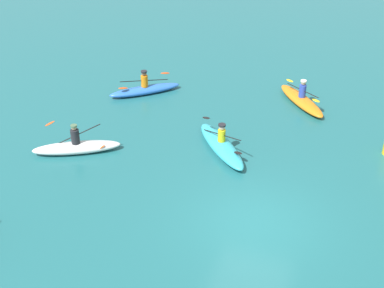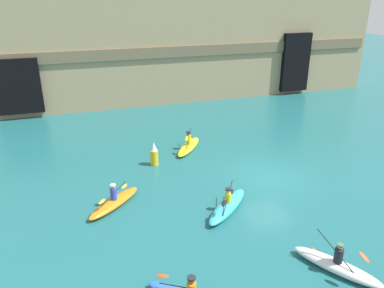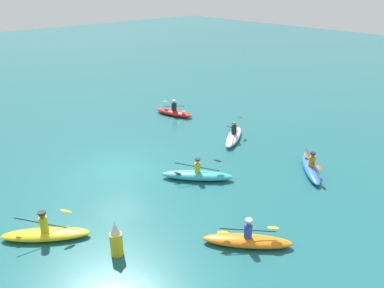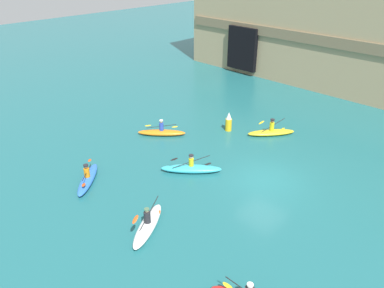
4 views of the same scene
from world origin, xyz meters
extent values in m
plane|color=#1E6066|center=(0.00, 0.00, 0.00)|extent=(120.00, 120.00, 0.00)
cube|color=#9E8966|center=(-0.85, 18.81, 6.48)|extent=(39.35, 7.09, 12.97)
cube|color=brown|center=(-0.85, 15.21, 4.58)|extent=(38.56, 0.24, 0.90)
cube|color=black|center=(-13.47, 15.11, 2.58)|extent=(3.35, 0.70, 4.22)
cube|color=black|center=(10.92, 15.11, 3.05)|extent=(2.77, 0.70, 5.40)
ellipsoid|color=white|center=(-1.46, -7.26, 0.20)|extent=(2.26, 3.14, 0.41)
cylinder|color=#232328|center=(-1.46, -7.26, 0.68)|extent=(0.31, 0.31, 0.55)
sphere|color=tan|center=(-1.46, -7.26, 1.05)|extent=(0.19, 0.19, 0.19)
cylinder|color=#4C6B4C|center=(-1.46, -7.26, 1.13)|extent=(0.24, 0.24, 0.06)
cylinder|color=black|center=(-1.46, -7.26, 0.71)|extent=(0.62, 1.90, 1.10)
ellipsoid|color=#D84C19|center=(-1.20, -8.10, 1.19)|extent=(0.29, 0.45, 0.25)
ellipsoid|color=#D84C19|center=(-1.72, -6.43, 0.24)|extent=(0.29, 0.45, 0.25)
sphere|color=brown|center=(-6.88, -7.09, 0.99)|extent=(0.22, 0.22, 0.22)
cylinder|color=#232328|center=(-6.88, -7.09, 1.08)|extent=(0.28, 0.28, 0.06)
ellipsoid|color=#D84C19|center=(-7.64, -6.41, 0.80)|extent=(0.45, 0.43, 0.12)
ellipsoid|color=yellow|center=(-3.02, 5.05, 0.17)|extent=(2.64, 3.10, 0.35)
cylinder|color=gold|center=(-3.02, 5.05, 0.65)|extent=(0.31, 0.31, 0.59)
sphere|color=brown|center=(-3.02, 5.05, 1.06)|extent=(0.24, 0.24, 0.24)
cylinder|color=#232328|center=(-3.02, 5.05, 1.16)|extent=(0.30, 0.30, 0.06)
cylinder|color=black|center=(-3.02, 5.05, 0.68)|extent=(0.88, 1.75, 0.91)
ellipsoid|color=yellow|center=(-3.40, 4.29, 1.07)|extent=(0.35, 0.46, 0.23)
ellipsoid|color=yellow|center=(-2.65, 5.82, 0.28)|extent=(0.35, 0.46, 0.23)
ellipsoid|color=orange|center=(-8.41, -0.31, 0.19)|extent=(2.94, 2.76, 0.37)
cylinder|color=#2D47B7|center=(-8.41, -0.31, 0.65)|extent=(0.30, 0.30, 0.55)
sphere|color=tan|center=(-8.41, -0.31, 1.03)|extent=(0.21, 0.21, 0.21)
cylinder|color=silver|center=(-8.41, -0.31, 1.11)|extent=(0.26, 0.26, 0.06)
cylinder|color=black|center=(-8.41, -0.31, 0.67)|extent=(1.38, 1.60, 0.22)
ellipsoid|color=yellow|center=(-7.82, 0.38, 0.59)|extent=(0.42, 0.45, 0.09)
ellipsoid|color=yellow|center=(-9.01, -1.01, 0.76)|extent=(0.42, 0.45, 0.09)
ellipsoid|color=#33B2C6|center=(-3.55, -2.31, 0.21)|extent=(3.11, 2.95, 0.42)
cylinder|color=gold|center=(-3.55, -2.31, 0.66)|extent=(0.28, 0.28, 0.47)
sphere|color=beige|center=(-3.55, -2.31, 1.00)|extent=(0.22, 0.22, 0.22)
cylinder|color=#232328|center=(-3.55, -2.31, 1.10)|extent=(0.28, 0.28, 0.06)
cylinder|color=black|center=(-3.55, -2.31, 0.68)|extent=(1.27, 1.84, 0.63)
ellipsoid|color=black|center=(-4.10, -3.12, 0.95)|extent=(0.40, 0.46, 0.16)
ellipsoid|color=black|center=(-2.99, -1.50, 0.41)|extent=(0.40, 0.46, 0.16)
cylinder|color=yellow|center=(-5.61, 3.52, 0.44)|extent=(0.45, 0.45, 0.89)
cone|color=white|center=(-5.61, 3.52, 1.14)|extent=(0.38, 0.38, 0.50)
camera|label=1|loc=(12.60, 2.90, 10.60)|focal=50.00mm
camera|label=2|loc=(-9.77, -15.77, 9.32)|focal=35.00mm
camera|label=3|loc=(-15.30, 8.67, 9.10)|focal=35.00mm
camera|label=4|loc=(9.47, -15.44, 11.50)|focal=35.00mm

